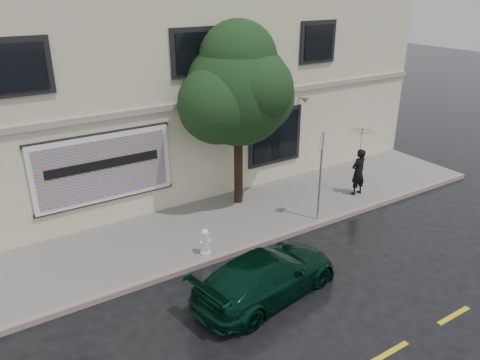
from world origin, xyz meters
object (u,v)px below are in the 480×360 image
pedestrian (358,172)px  fire_hydrant (205,242)px  street_tree (238,93)px  car (267,275)px

pedestrian → fire_hydrant: 6.57m
pedestrian → street_tree: bearing=-26.8°
car → pedestrian: bearing=-74.1°
pedestrian → fire_hydrant: size_ratio=2.19×
car → street_tree: street_tree is taller
street_tree → fire_hydrant: (-2.60, -2.38, -3.43)m
car → street_tree: 6.15m
car → fire_hydrant: 2.35m
street_tree → fire_hydrant: 4.92m
pedestrian → car: bearing=23.0°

